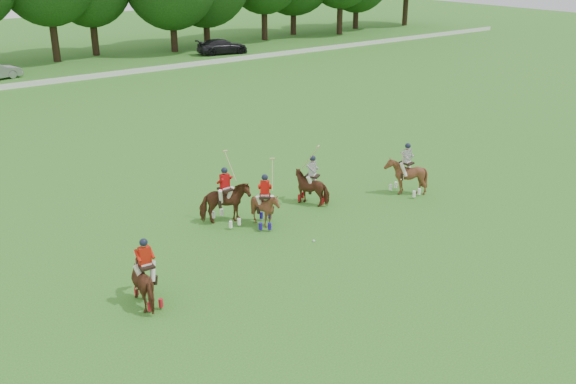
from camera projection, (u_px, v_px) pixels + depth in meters
ground at (325, 274)px, 22.32m from camera, size 180.00×180.00×0.00m
boundary_rail at (16, 86)px, 50.57m from camera, size 120.00×0.10×0.44m
car_right at (222, 46)px, 65.88m from camera, size 5.56×3.09×1.53m
polo_red_a at (147, 280)px, 20.25m from camera, size 1.16×1.89×2.27m
polo_red_b at (226, 203)px, 26.05m from camera, size 1.77×1.54×2.96m
polo_red_c at (265, 208)px, 25.84m from camera, size 1.78×1.81×2.76m
polo_stripe_a at (312, 186)px, 28.14m from camera, size 1.56×1.90×2.73m
polo_stripe_b at (406, 176)px, 29.12m from camera, size 1.65×1.79×2.42m
polo_ball at (314, 241)px, 24.70m from camera, size 0.09×0.09×0.09m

